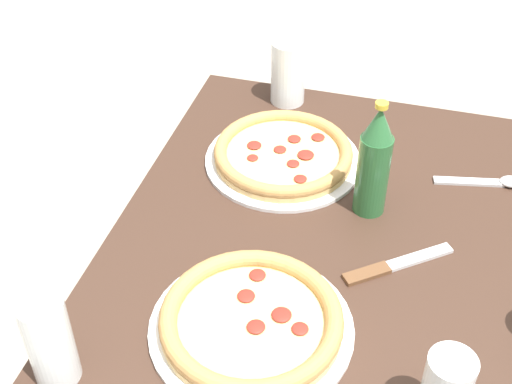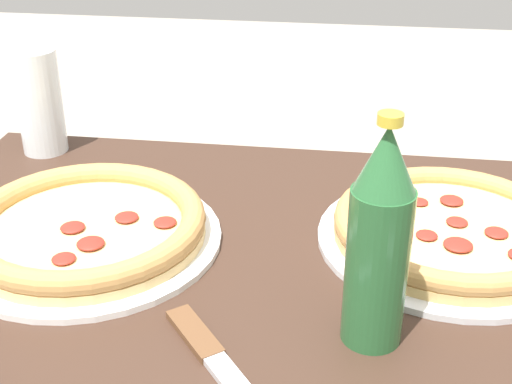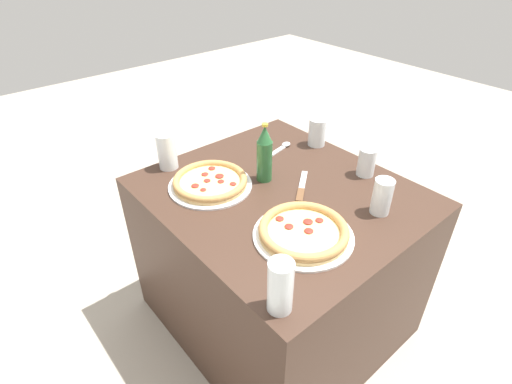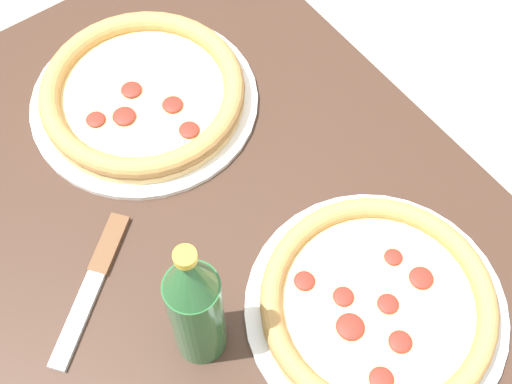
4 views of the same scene
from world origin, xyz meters
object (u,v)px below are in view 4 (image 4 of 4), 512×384
object	(u,v)px
beer_bottle	(195,305)
pizza_salami	(143,94)
knife	(94,281)
pizza_pepperoni	(378,305)

from	to	relation	value
beer_bottle	pizza_salami	bearing A→B (deg)	-21.27
beer_bottle	knife	world-z (taller)	beer_bottle
pizza_salami	knife	distance (m)	0.28
pizza_salami	knife	world-z (taller)	pizza_salami
beer_bottle	knife	size ratio (longest dim) A/B	1.32
pizza_salami	pizza_pepperoni	distance (m)	0.44
pizza_salami	beer_bottle	world-z (taller)	beer_bottle
beer_bottle	pizza_pepperoni	bearing A→B (deg)	-116.62
pizza_pepperoni	knife	bearing A→B (deg)	47.33
knife	pizza_pepperoni	bearing A→B (deg)	-132.67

